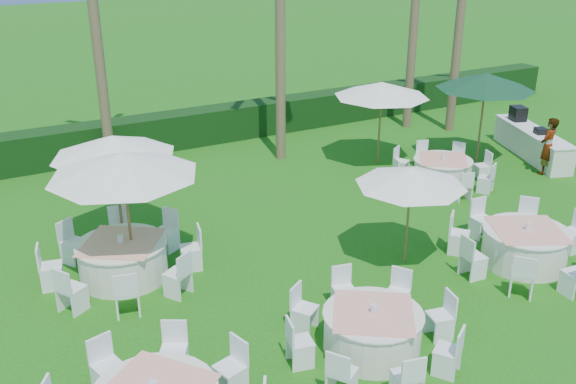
{
  "coord_description": "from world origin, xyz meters",
  "views": [
    {
      "loc": [
        -6.97,
        -8.71,
        7.26
      ],
      "look_at": [
        -0.22,
        3.77,
        1.3
      ],
      "focal_mm": 40.0,
      "sensor_mm": 36.0,
      "label": 1
    }
  ],
  "objects_px": {
    "banquet_table_b": "(372,330)",
    "umbrella_green": "(486,81)",
    "banquet_table_d": "(123,259)",
    "umbrella_b": "(411,177)",
    "banquet_table_c": "(525,246)",
    "umbrella_c": "(113,146)",
    "buffet_table": "(532,142)",
    "banquet_table_f": "(442,170)",
    "staff_person": "(548,146)",
    "umbrella_d": "(382,89)",
    "umbrella_a": "(123,165)"
  },
  "relations": [
    {
      "from": "banquet_table_c",
      "to": "umbrella_b",
      "type": "relative_size",
      "value": 1.38
    },
    {
      "from": "banquet_table_b",
      "to": "staff_person",
      "type": "xyz_separation_m",
      "value": [
        10.0,
        4.84,
        0.48
      ]
    },
    {
      "from": "banquet_table_c",
      "to": "banquet_table_d",
      "type": "relative_size",
      "value": 0.98
    },
    {
      "from": "banquet_table_c",
      "to": "umbrella_c",
      "type": "relative_size",
      "value": 1.19
    },
    {
      "from": "umbrella_c",
      "to": "buffet_table",
      "type": "xyz_separation_m",
      "value": [
        13.79,
        -0.11,
        -2.05
      ]
    },
    {
      "from": "umbrella_a",
      "to": "staff_person",
      "type": "relative_size",
      "value": 1.77
    },
    {
      "from": "staff_person",
      "to": "banquet_table_c",
      "type": "bearing_deg",
      "value": 21.95
    },
    {
      "from": "banquet_table_b",
      "to": "banquet_table_c",
      "type": "xyz_separation_m",
      "value": [
        4.97,
        1.03,
        0.03
      ]
    },
    {
      "from": "banquet_table_c",
      "to": "umbrella_d",
      "type": "height_order",
      "value": "umbrella_d"
    },
    {
      "from": "banquet_table_b",
      "to": "umbrella_green",
      "type": "distance_m",
      "value": 11.29
    },
    {
      "from": "umbrella_green",
      "to": "buffet_table",
      "type": "relative_size",
      "value": 0.77
    },
    {
      "from": "banquet_table_b",
      "to": "buffet_table",
      "type": "bearing_deg",
      "value": 29.7
    },
    {
      "from": "banquet_table_b",
      "to": "banquet_table_f",
      "type": "bearing_deg",
      "value": 40.91
    },
    {
      "from": "umbrella_b",
      "to": "umbrella_c",
      "type": "bearing_deg",
      "value": 144.35
    },
    {
      "from": "umbrella_c",
      "to": "umbrella_d",
      "type": "height_order",
      "value": "umbrella_c"
    },
    {
      "from": "banquet_table_c",
      "to": "staff_person",
      "type": "distance_m",
      "value": 6.32
    },
    {
      "from": "umbrella_c",
      "to": "umbrella_b",
      "type": "bearing_deg",
      "value": -35.65
    },
    {
      "from": "umbrella_a",
      "to": "umbrella_green",
      "type": "height_order",
      "value": "umbrella_green"
    },
    {
      "from": "banquet_table_c",
      "to": "umbrella_a",
      "type": "xyz_separation_m",
      "value": [
        -8.04,
        3.77,
        2.17
      ]
    },
    {
      "from": "umbrella_c",
      "to": "banquet_table_f",
      "type": "bearing_deg",
      "value": -3.48
    },
    {
      "from": "banquet_table_b",
      "to": "umbrella_green",
      "type": "bearing_deg",
      "value": 36.69
    },
    {
      "from": "staff_person",
      "to": "buffet_table",
      "type": "bearing_deg",
      "value": -138.36
    },
    {
      "from": "banquet_table_d",
      "to": "banquet_table_b",
      "type": "bearing_deg",
      "value": -55.36
    },
    {
      "from": "banquet_table_c",
      "to": "banquet_table_f",
      "type": "bearing_deg",
      "value": 70.65
    },
    {
      "from": "banquet_table_f",
      "to": "umbrella_b",
      "type": "bearing_deg",
      "value": -139.98
    },
    {
      "from": "umbrella_a",
      "to": "umbrella_d",
      "type": "height_order",
      "value": "umbrella_a"
    },
    {
      "from": "banquet_table_d",
      "to": "umbrella_c",
      "type": "height_order",
      "value": "umbrella_c"
    },
    {
      "from": "buffet_table",
      "to": "staff_person",
      "type": "xyz_separation_m",
      "value": [
        -0.9,
        -1.38,
        0.41
      ]
    },
    {
      "from": "umbrella_a",
      "to": "umbrella_d",
      "type": "xyz_separation_m",
      "value": [
        9.05,
        3.32,
        -0.17
      ]
    },
    {
      "from": "banquet_table_f",
      "to": "umbrella_d",
      "type": "xyz_separation_m",
      "value": [
        -0.65,
        2.37,
        2.04
      ]
    },
    {
      "from": "banquet_table_d",
      "to": "umbrella_b",
      "type": "bearing_deg",
      "value": -22.02
    },
    {
      "from": "banquet_table_f",
      "to": "staff_person",
      "type": "height_order",
      "value": "staff_person"
    },
    {
      "from": "banquet_table_b",
      "to": "banquet_table_c",
      "type": "bearing_deg",
      "value": 11.66
    },
    {
      "from": "banquet_table_b",
      "to": "umbrella_c",
      "type": "xyz_separation_m",
      "value": [
        -2.89,
        6.33,
        2.12
      ]
    },
    {
      "from": "banquet_table_f",
      "to": "buffet_table",
      "type": "distance_m",
      "value": 4.29
    },
    {
      "from": "umbrella_b",
      "to": "umbrella_c",
      "type": "height_order",
      "value": "umbrella_c"
    },
    {
      "from": "umbrella_a",
      "to": "banquet_table_c",
      "type": "bearing_deg",
      "value": -25.1
    },
    {
      "from": "banquet_table_b",
      "to": "umbrella_d",
      "type": "distance_m",
      "value": 10.29
    },
    {
      "from": "banquet_table_d",
      "to": "umbrella_green",
      "type": "relative_size",
      "value": 1.13
    },
    {
      "from": "banquet_table_b",
      "to": "buffet_table",
      "type": "xyz_separation_m",
      "value": [
        10.9,
        6.22,
        0.07
      ]
    },
    {
      "from": "umbrella_b",
      "to": "staff_person",
      "type": "height_order",
      "value": "umbrella_b"
    },
    {
      "from": "umbrella_a",
      "to": "umbrella_c",
      "type": "bearing_deg",
      "value": 83.38
    },
    {
      "from": "banquet_table_c",
      "to": "buffet_table",
      "type": "bearing_deg",
      "value": 41.22
    },
    {
      "from": "banquet_table_d",
      "to": "umbrella_d",
      "type": "xyz_separation_m",
      "value": [
        9.28,
        3.35,
        1.99
      ]
    },
    {
      "from": "banquet_table_d",
      "to": "buffet_table",
      "type": "relative_size",
      "value": 0.87
    },
    {
      "from": "banquet_table_c",
      "to": "umbrella_a",
      "type": "bearing_deg",
      "value": 154.9
    },
    {
      "from": "umbrella_c",
      "to": "staff_person",
      "type": "distance_m",
      "value": 13.08
    },
    {
      "from": "umbrella_green",
      "to": "staff_person",
      "type": "bearing_deg",
      "value": -57.29
    },
    {
      "from": "umbrella_a",
      "to": "umbrella_b",
      "type": "relative_size",
      "value": 1.29
    },
    {
      "from": "banquet_table_b",
      "to": "umbrella_c",
      "type": "relative_size",
      "value": 1.11
    }
  ]
}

